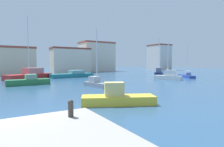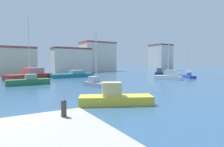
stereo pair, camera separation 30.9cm
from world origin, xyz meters
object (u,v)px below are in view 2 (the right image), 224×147
at_px(mooring_bollard, 64,107).
at_px(sailboat_white_center_channel, 169,76).
at_px(sailboat_grey_distant_north, 96,83).
at_px(sailboat_red_far_left, 31,75).
at_px(sailboat_blue_near_pier, 187,75).
at_px(motorboat_green_distant_east, 29,81).
at_px(motorboat_yellow_behind_lamppost, 115,98).
at_px(sailboat_navy_inner_mooring, 159,72).
at_px(motorboat_teal_far_right, 73,75).

height_order(mooring_bollard, sailboat_white_center_channel, sailboat_white_center_channel).
height_order(sailboat_grey_distant_north, sailboat_red_far_left, sailboat_red_far_left).
relative_size(sailboat_blue_near_pier, motorboat_green_distant_east, 1.22).
xyz_separation_m(sailboat_white_center_channel, sailboat_red_far_left, (-20.82, 14.55, 0.12)).
distance_m(motorboat_yellow_behind_lamppost, motorboat_green_distant_east, 16.53).
distance_m(sailboat_navy_inner_mooring, sailboat_red_far_left, 28.77).
height_order(sailboat_grey_distant_north, sailboat_white_center_channel, sailboat_grey_distant_north).
height_order(sailboat_navy_inner_mooring, sailboat_red_far_left, sailboat_red_far_left).
relative_size(mooring_bollard, sailboat_white_center_channel, 0.09).
bearing_deg(sailboat_red_far_left, sailboat_navy_inner_mooring, -9.75).
bearing_deg(sailboat_white_center_channel, sailboat_navy_inner_mooring, 52.09).
bearing_deg(sailboat_red_far_left, motorboat_green_distant_east, -98.22).
relative_size(sailboat_navy_inner_mooring, sailboat_blue_near_pier, 1.34).
xyz_separation_m(mooring_bollard, sailboat_blue_near_pier, (30.12, 17.59, -1.03)).
relative_size(mooring_bollard, motorboat_green_distant_east, 0.11).
relative_size(sailboat_grey_distant_north, motorboat_green_distant_east, 1.31).
relative_size(motorboat_yellow_behind_lamppost, motorboat_teal_far_right, 0.61).
relative_size(mooring_bollard, motorboat_teal_far_right, 0.07).
bearing_deg(mooring_bollard, motorboat_yellow_behind_lamppost, 43.61).
bearing_deg(sailboat_blue_near_pier, sailboat_navy_inner_mooring, 84.48).
bearing_deg(sailboat_grey_distant_north, motorboat_yellow_behind_lamppost, -107.66).
height_order(sailboat_navy_inner_mooring, sailboat_grey_distant_north, sailboat_navy_inner_mooring).
bearing_deg(sailboat_navy_inner_mooring, motorboat_green_distant_east, -170.27).
relative_size(sailboat_navy_inner_mooring, motorboat_green_distant_east, 1.64).
relative_size(sailboat_navy_inner_mooring, motorboat_yellow_behind_lamppost, 1.67).
bearing_deg(sailboat_navy_inner_mooring, motorboat_teal_far_right, 167.60).
distance_m(sailboat_grey_distant_north, motorboat_green_distant_east, 9.52).
bearing_deg(sailboat_white_center_channel, motorboat_teal_far_right, 132.02).
relative_size(sailboat_navy_inner_mooring, sailboat_white_center_channel, 1.38).
height_order(sailboat_navy_inner_mooring, motorboat_teal_far_right, sailboat_navy_inner_mooring).
bearing_deg(sailboat_navy_inner_mooring, motorboat_yellow_behind_lamppost, -140.67).
height_order(sailboat_grey_distant_north, sailboat_blue_near_pier, sailboat_grey_distant_north).
relative_size(sailboat_white_center_channel, motorboat_green_distant_east, 1.19).
bearing_deg(motorboat_yellow_behind_lamppost, sailboat_grey_distant_north, 72.34).
bearing_deg(motorboat_green_distant_east, motorboat_yellow_behind_lamppost, -76.10).
height_order(mooring_bollard, sailboat_blue_near_pier, sailboat_blue_near_pier).
distance_m(motorboat_yellow_behind_lamppost, sailboat_white_center_channel, 21.60).
relative_size(sailboat_grey_distant_north, motorboat_yellow_behind_lamppost, 1.33).
height_order(motorboat_teal_far_right, sailboat_blue_near_pier, sailboat_blue_near_pier).
height_order(sailboat_grey_distant_north, motorboat_green_distant_east, sailboat_grey_distant_north).
bearing_deg(motorboat_green_distant_east, sailboat_white_center_channel, -11.58).
xyz_separation_m(sailboat_grey_distant_north, sailboat_red_far_left, (-5.60, 16.39, 0.26)).
distance_m(sailboat_grey_distant_north, sailboat_white_center_channel, 15.33).
bearing_deg(sailboat_grey_distant_north, sailboat_white_center_channel, 6.92).
xyz_separation_m(sailboat_navy_inner_mooring, sailboat_red_far_left, (-28.35, 4.87, 0.13)).
height_order(motorboat_yellow_behind_lamppost, sailboat_red_far_left, sailboat_red_far_left).
height_order(sailboat_red_far_left, sailboat_blue_near_pier, sailboat_red_far_left).
xyz_separation_m(sailboat_grey_distant_north, motorboat_green_distant_east, (-7.04, 6.41, -0.02)).
bearing_deg(sailboat_grey_distant_north, sailboat_blue_near_pier, 8.01).
distance_m(motorboat_yellow_behind_lamppost, motorboat_teal_far_right, 26.21).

